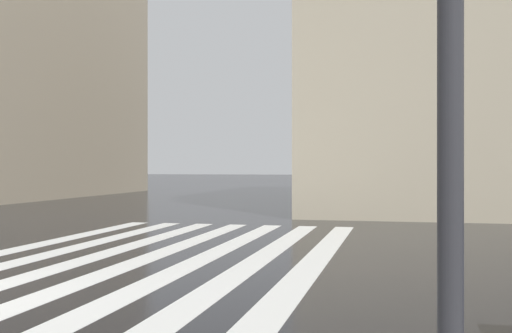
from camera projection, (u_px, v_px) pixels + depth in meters
zebra_crossing at (148, 258)px, 11.20m from camera, size 13.00×6.50×0.01m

